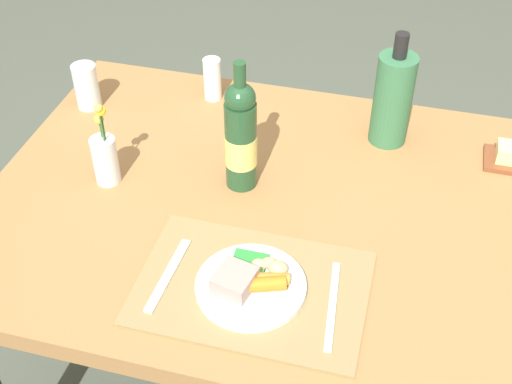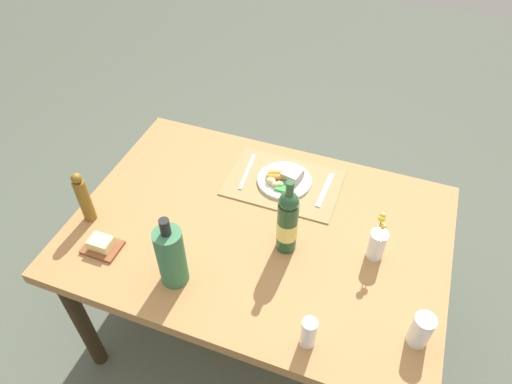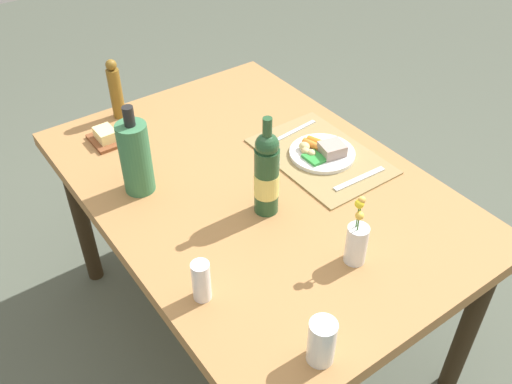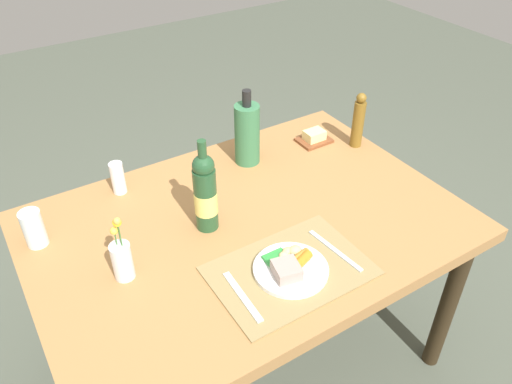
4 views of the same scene
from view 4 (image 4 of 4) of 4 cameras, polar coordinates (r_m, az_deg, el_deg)
The scene contains 13 objects.
ground_plane at distance 2.20m, azimuth -0.77°, elevation -17.86°, with size 8.00×8.00×0.00m, color #4D5346.
dining_table at distance 1.71m, azimuth -0.94°, elevation -5.24°, with size 1.38×0.96×0.72m.
placemat at distance 1.50m, azimuth 3.83°, elevation -8.80°, with size 0.46×0.31×0.01m, color olive.
dinner_plate at distance 1.48m, azimuth 3.88°, elevation -8.39°, with size 0.22×0.22×0.05m.
fork at distance 1.42m, azimuth -1.54°, elevation -11.63°, with size 0.02×0.20×0.01m, color silver.
knife at distance 1.57m, azimuth 8.87°, elevation -6.49°, with size 0.01×0.22×0.01m, color silver.
butter_dish at distance 2.08m, azimuth 6.55°, elevation 6.10°, with size 0.13×0.10×0.05m.
pepper_mill at distance 2.04m, azimuth 11.42°, elevation 7.82°, with size 0.05×0.05×0.23m.
flower_vase at distance 1.48m, azimuth -14.83°, elevation -7.23°, with size 0.06×0.06×0.22m.
cooler_bottle at distance 1.89m, azimuth -1.01°, elevation 6.60°, with size 0.09×0.09×0.29m.
wine_bottle at distance 1.57m, azimuth -5.72°, elevation -0.13°, with size 0.07×0.07×0.32m.
salt_shaker at distance 1.82m, azimuth -15.26°, elevation 1.53°, with size 0.05×0.05×0.12m, color white.
water_tumbler at distance 1.69m, azimuth -23.65°, elevation -3.97°, with size 0.06×0.06×0.12m.
Camera 4 is at (-0.65, -1.09, 1.79)m, focal length 35.61 mm.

